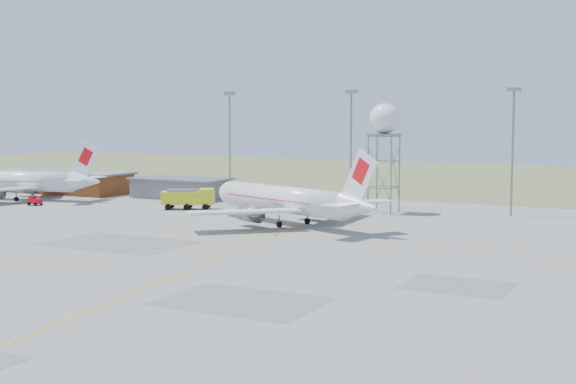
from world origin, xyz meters
The scene contains 12 objects.
ground centered at (0.00, 0.00, 0.00)m, with size 400.00×400.00×0.00m, color gray.
grass_strip centered at (0.00, 140.00, 0.01)m, with size 400.00×120.00×0.03m, color olive.
building_orange centered at (-75.00, 62.00, 2.17)m, with size 33.00×12.00×4.30m.
building_grey centered at (-45.00, 64.00, 1.97)m, with size 19.00×10.00×3.90m.
mast_a centered at (-35.00, 66.00, 12.07)m, with size 2.20×0.50×20.50m.
mast_b centered at (-10.00, 66.00, 12.07)m, with size 2.20×0.50×20.50m.
mast_c centered at (18.00, 66.00, 12.07)m, with size 2.20×0.50×20.50m.
airliner_main centered at (-9.06, 40.05, 3.60)m, with size 33.22×31.11×11.75m.
airliner_far centered at (-70.64, 46.98, 3.47)m, with size 33.12×31.70×11.32m.
radar_tower centered at (-1.49, 59.86, 10.13)m, with size 4.99×4.99×18.05m.
fire_truck centered at (-32.81, 49.22, 1.71)m, with size 9.33×6.52×3.57m.
baggage_tug centered at (-60.86, 41.39, 0.66)m, with size 2.38×2.00×1.74m.
Camera 1 is at (45.35, -64.07, 16.32)m, focal length 50.00 mm.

